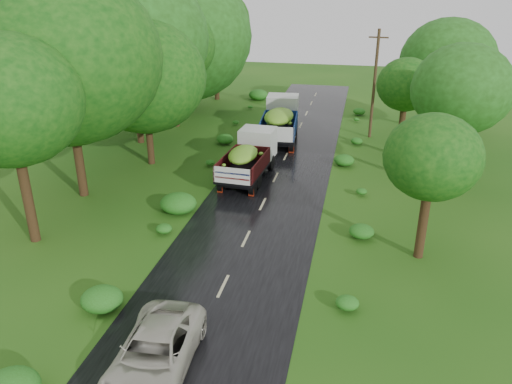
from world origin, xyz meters
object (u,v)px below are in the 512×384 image
(truck_near, at_px, (250,155))
(car, at_px, (155,353))
(truck_far, at_px, (280,118))
(utility_pole, at_px, (374,84))

(truck_near, bearing_deg, car, -83.69)
(truck_far, height_order, car, truck_far)
(utility_pole, bearing_deg, car, -97.65)
(truck_near, height_order, utility_pole, utility_pole)
(truck_near, xyz_separation_m, truck_far, (0.54, 8.04, 0.19))
(truck_far, bearing_deg, car, -94.33)
(truck_near, distance_m, truck_far, 8.06)
(car, bearing_deg, utility_pole, 73.39)
(truck_far, xyz_separation_m, car, (0.22, -24.65, -0.95))
(truck_far, height_order, utility_pole, utility_pole)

